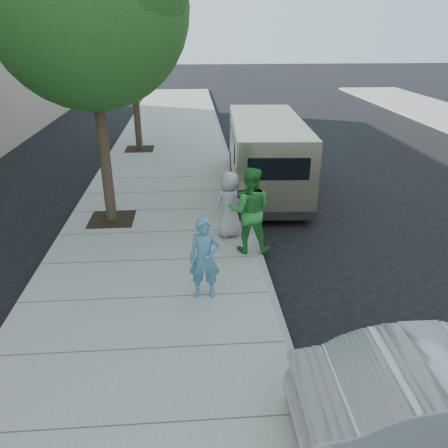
% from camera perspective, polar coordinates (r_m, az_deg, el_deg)
% --- Properties ---
extents(ground, '(120.00, 120.00, 0.00)m').
position_cam_1_polar(ground, '(10.04, -3.40, -5.23)').
color(ground, black).
rests_on(ground, ground).
extents(sidewalk, '(5.00, 60.00, 0.15)m').
position_cam_1_polar(sidewalk, '(10.05, -9.14, -5.02)').
color(sidewalk, gray).
rests_on(sidewalk, ground).
extents(curb_face, '(0.12, 60.00, 0.16)m').
position_cam_1_polar(curb_face, '(10.12, 4.79, -4.55)').
color(curb_face, gray).
rests_on(curb_face, ground).
extents(tree_far, '(3.92, 3.80, 6.49)m').
position_cam_1_polar(tree_far, '(18.87, -12.02, 23.63)').
color(tree_far, black).
rests_on(tree_far, sidewalk).
extents(parking_meter, '(0.29, 0.16, 1.34)m').
position_cam_1_polar(parking_meter, '(10.40, 2.50, 2.68)').
color(parking_meter, gray).
rests_on(parking_meter, sidewalk).
extents(van, '(2.46, 6.43, 2.35)m').
position_cam_1_polar(van, '(14.24, 5.47, 9.11)').
color(van, '#C6B78E').
rests_on(van, ground).
extents(person_officer, '(0.61, 0.42, 1.63)m').
position_cam_1_polar(person_officer, '(8.26, -2.54, -4.52)').
color(person_officer, teal).
rests_on(person_officer, sidewalk).
extents(person_green_shirt, '(1.08, 0.89, 2.02)m').
position_cam_1_polar(person_green_shirt, '(9.91, 3.35, 1.78)').
color(person_green_shirt, '#2B8433').
rests_on(person_green_shirt, sidewalk).
extents(person_gray_shirt, '(0.95, 0.79, 1.66)m').
position_cam_1_polar(person_gray_shirt, '(10.70, 0.70, 2.55)').
color(person_gray_shirt, '#A4A4A6').
rests_on(person_gray_shirt, sidewalk).
extents(person_striped_polo, '(0.87, 0.95, 1.56)m').
position_cam_1_polar(person_striped_polo, '(11.63, 2.19, 4.10)').
color(person_striped_polo, gray).
rests_on(person_striped_polo, sidewalk).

